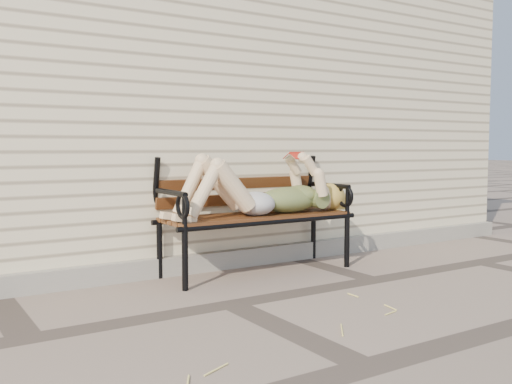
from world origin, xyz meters
TOP-DOWN VIEW (x-y plane):
  - ground at (0.00, 0.00)m, footprint 80.00×80.00m
  - house_wall at (0.00, 3.00)m, footprint 8.00×4.00m
  - foundation_strip at (0.00, 0.97)m, footprint 8.00×0.10m
  - garden_bench at (0.65, 0.81)m, footprint 1.70×0.68m
  - reading_woman at (0.66, 0.68)m, footprint 1.61×0.36m
  - straw_scatter at (0.00, -0.77)m, footprint 2.39×1.80m

SIDE VIEW (x-z plane):
  - ground at x=0.00m, z-range 0.00..0.00m
  - straw_scatter at x=0.00m, z-range 0.00..0.01m
  - foundation_strip at x=0.00m, z-range 0.00..0.15m
  - garden_bench at x=0.65m, z-range 0.07..1.17m
  - reading_woman at x=0.66m, z-range 0.40..0.91m
  - house_wall at x=0.00m, z-range 0.00..3.00m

